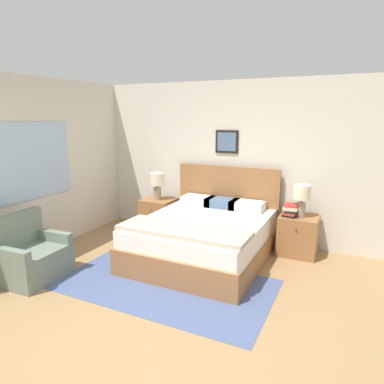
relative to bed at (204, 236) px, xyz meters
The scene contains 15 objects.
ground_plane 1.90m from the bed, 87.15° to the right, with size 16.00×16.00×0.00m, color #99754C.
wall_back 1.45m from the bed, 85.08° to the left, with size 7.25×0.09×2.60m.
wall_left 2.59m from the bed, 169.68° to the right, with size 0.08×5.32×2.60m.
area_rug_main 1.02m from the bed, 95.94° to the right, with size 2.62×1.47×0.01m.
bed is the anchor object (origin of this frame).
armchair 2.33m from the bed, 138.43° to the right, with size 0.68×0.81×0.83m.
nightstand_near_window 1.42m from the bed, 148.69° to the left, with size 0.55×0.53×0.59m.
nightstand_by_door 1.42m from the bed, 31.31° to the left, with size 0.55×0.53×0.59m.
table_lamp_near_window 1.52m from the bed, 149.69° to the left, with size 0.24×0.24×0.48m.
table_lamp_by_door 1.53m from the bed, 30.02° to the left, with size 0.24×0.24×0.48m.
book_thick_bottom 1.32m from the bed, 32.24° to the left, with size 0.22×0.27×0.03m.
book_hardcover_middle 1.33m from the bed, 32.24° to the left, with size 0.22×0.29×0.03m.
book_novel_upper 1.34m from the bed, 32.24° to the left, with size 0.17×0.27×0.04m.
book_slim_near_top 1.35m from the bed, 32.24° to the left, with size 0.21×0.28×0.04m.
book_paperback_top 1.36m from the bed, 32.24° to the left, with size 0.19×0.22×0.04m.
Camera 1 is at (1.80, -2.45, 2.04)m, focal length 32.00 mm.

